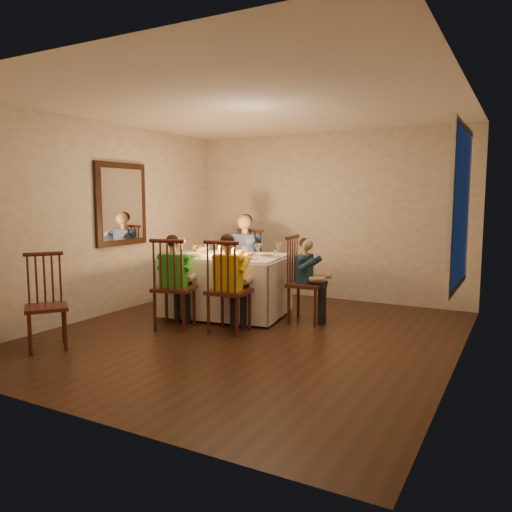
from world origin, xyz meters
The scene contains 26 objects.
ground centered at (0.00, 0.00, 0.00)m, with size 5.00×5.00×0.00m, color black.
wall_left centered at (-2.25, 0.00, 1.30)m, with size 0.02×5.00×2.60m, color silver.
wall_right centered at (2.25, 0.00, 1.30)m, with size 0.02×5.00×2.60m, color silver.
wall_back centered at (0.00, 2.50, 1.30)m, with size 4.50×0.02×2.60m, color silver.
ceiling centered at (0.00, 0.00, 2.60)m, with size 5.00×5.00×0.00m, color white.
dining_table centered at (-0.78, 0.75, 0.58)m, with size 1.73×1.37×0.79m.
chair_adult centered at (-0.96, 1.57, 0.00)m, with size 0.46×0.44×1.11m, color #3A1810, non-canonical shape.
chair_near_left centered at (-0.97, -0.15, 0.00)m, with size 0.46×0.44×1.11m, color #3A1810, non-canonical shape.
chair_near_right centered at (-0.27, 0.00, 0.00)m, with size 0.46×0.44×1.11m, color #3A1810, non-canonical shape.
chair_end centered at (0.34, 0.89, 0.00)m, with size 0.46×0.44×1.11m, color #3A1810, non-canonical shape.
chair_extra centered at (-1.61, -1.49, 0.00)m, with size 0.42×0.40×1.02m, color #3A1810, non-canonical shape.
adult centered at (-0.96, 1.57, 0.00)m, with size 0.51×0.47×1.34m, color #314F7B, non-canonical shape.
child_green centered at (-0.97, -0.15, 0.00)m, with size 0.40×0.37×1.15m, color green, non-canonical shape.
child_yellow centered at (-0.27, 0.00, 0.00)m, with size 0.41×0.38×1.18m, color yellow, non-canonical shape.
child_teal centered at (0.34, 0.89, 0.00)m, with size 0.36×0.33×1.09m, color #1B3645, non-canonical shape.
setting_adult centered at (-0.85, 1.11, 0.83)m, with size 0.26×0.26×0.02m, color silver.
setting_green centered at (-1.02, 0.35, 0.83)m, with size 0.26×0.26×0.02m, color silver.
setting_yellow centered at (-0.37, 0.52, 0.83)m, with size 0.26×0.26×0.02m, color silver.
setting_teal centered at (-0.24, 0.84, 0.83)m, with size 0.26×0.26×0.02m, color silver.
candle_left centered at (-0.88, 0.74, 0.87)m, with size 0.06×0.06×0.10m, color white.
candle_right centered at (-0.67, 0.77, 0.87)m, with size 0.06×0.06×0.10m, color white.
squash centered at (-1.46, 0.97, 0.86)m, with size 0.09×0.09×0.09m, color #F7EA41.
orange_fruit centered at (-0.59, 0.84, 0.86)m, with size 0.08×0.08×0.08m, color orange.
serving_bowl centered at (-1.36, 0.99, 0.84)m, with size 0.20×0.20×0.05m, color silver.
wall_mirror centered at (-2.22, 0.30, 1.50)m, with size 0.06×0.95×1.15m.
window_blinds centered at (2.21, 0.10, 1.50)m, with size 0.07×1.34×1.54m.
Camera 1 is at (2.77, -4.94, 1.60)m, focal length 35.00 mm.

